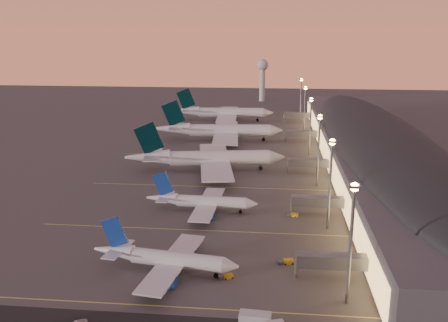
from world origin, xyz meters
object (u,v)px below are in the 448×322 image
airliner_wide_near (206,158)px  baggage_tug_b (286,262)px  airliner_narrow_south (165,259)px  baggage_tug_c (293,215)px  airliner_wide_far (222,113)px  radar_tower (262,73)px  airliner_wide_mid (219,131)px  airliner_narrow_north (202,202)px  baggage_tug_a (226,277)px

airliner_wide_near → baggage_tug_b: size_ratio=16.17×
airliner_narrow_south → baggage_tug_c: (30.53, 39.01, -2.80)m
airliner_wide_far → radar_tower: radar_tower is taller
airliner_narrow_south → baggage_tug_c: airliner_narrow_south is taller
airliner_wide_mid → baggage_tug_c: bearing=-76.1°
baggage_tug_b → airliner_wide_far: bearing=86.9°
radar_tower → airliner_wide_near: bearing=-94.5°
baggage_tug_c → airliner_narrow_north: bearing=-154.2°
airliner_wide_mid → baggage_tug_b: (31.47, -133.98, -4.86)m
airliner_narrow_north → radar_tower: (11.30, 250.17, 18.66)m
baggage_tug_a → baggage_tug_b: size_ratio=0.89×
airliner_wide_near → baggage_tug_a: size_ratio=18.25×
airliner_wide_mid → radar_tower: 151.18m
airliner_wide_mid → airliner_wide_far: bearing=90.0°
radar_tower → baggage_tug_b: 284.40m
airliner_wide_near → baggage_tug_c: size_ratio=17.54×
airliner_wide_near → baggage_tug_c: (32.76, -46.24, -4.74)m
baggage_tug_a → airliner_wide_near: bearing=80.5°
radar_tower → baggage_tug_b: radar_tower is taller
baggage_tug_b → airliner_wide_near: bearing=97.4°
airliner_narrow_south → airliner_wide_near: airliner_wide_near is taller
airliner_narrow_north → airliner_wide_mid: 101.11m
airliner_wide_near → baggage_tug_c: 56.87m
baggage_tug_b → baggage_tug_c: bearing=71.9°
airliner_narrow_north → airliner_wide_far: airliner_wide_far is taller
airliner_wide_mid → baggage_tug_b: airliner_wide_mid is taller
airliner_narrow_south → airliner_narrow_north: bearing=94.3°
radar_tower → airliner_wide_far: bearing=-103.4°
airliner_narrow_south → baggage_tug_b: (28.08, 6.94, -2.76)m
airliner_narrow_south → baggage_tug_a: 14.87m
airliner_wide_far → baggage_tug_b: bearing=-82.4°
airliner_narrow_north → baggage_tug_b: 41.77m
baggage_tug_c → airliner_narrow_south: bearing=-100.2°
baggage_tug_b → baggage_tug_a: bearing=-160.9°
airliner_wide_mid → radar_tower: bearing=78.8°
airliner_wide_far → baggage_tug_c: 163.51m
airliner_wide_mid → baggage_tug_a: size_ratio=18.85×
airliner_narrow_north → baggage_tug_c: size_ratio=9.67×
airliner_narrow_south → radar_tower: radar_tower is taller
airliner_wide_near → baggage_tug_a: 88.80m
airliner_wide_far → baggage_tug_a: size_ratio=18.27×
airliner_narrow_north → baggage_tug_a: size_ratio=10.06×
airliner_wide_near → baggage_tug_b: bearing=-78.0°
airliner_wide_mid → baggage_tug_b: size_ratio=16.71×
baggage_tug_a → airliner_narrow_south: bearing=152.4°
airliner_narrow_north → baggage_tug_b: size_ratio=8.92×
airliner_narrow_north → airliner_wide_mid: size_ratio=0.53×
airliner_wide_mid → baggage_tug_c: size_ratio=18.12×
baggage_tug_a → airliner_narrow_north: bearing=85.3°
baggage_tug_c → airliner_wide_far: bearing=131.5°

